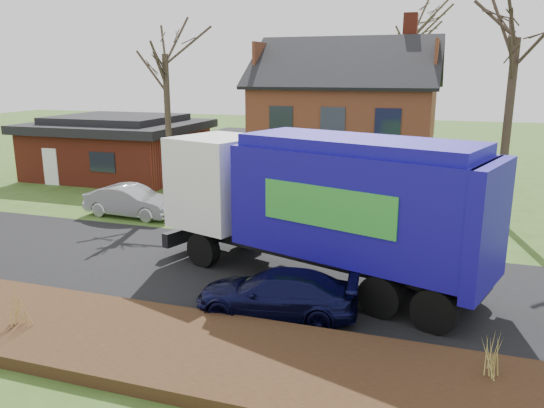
% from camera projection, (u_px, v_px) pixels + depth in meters
% --- Properties ---
extents(ground, '(120.00, 120.00, 0.00)m').
position_uv_depth(ground, '(205.00, 267.00, 17.54)').
color(ground, '#344D19').
rests_on(ground, ground).
extents(road, '(80.00, 7.00, 0.02)m').
position_uv_depth(road, '(205.00, 267.00, 17.53)').
color(road, black).
rests_on(road, ground).
extents(mulch_verge, '(80.00, 3.50, 0.30)m').
position_uv_depth(mulch_verge, '(109.00, 336.00, 12.62)').
color(mulch_verge, black).
rests_on(mulch_verge, ground).
extents(main_house, '(12.95, 8.95, 9.26)m').
position_uv_depth(main_house, '(338.00, 114.00, 28.92)').
color(main_house, beige).
rests_on(main_house, ground).
extents(ranch_house, '(9.80, 8.20, 3.70)m').
position_uv_depth(ranch_house, '(118.00, 146.00, 32.74)').
color(ranch_house, maroon).
rests_on(ranch_house, ground).
extents(garbage_truck, '(10.87, 5.92, 4.51)m').
position_uv_depth(garbage_truck, '(323.00, 199.00, 15.71)').
color(garbage_truck, black).
rests_on(garbage_truck, ground).
extents(silver_sedan, '(4.29, 1.68, 1.39)m').
position_uv_depth(silver_sedan, '(131.00, 201.00, 23.56)').
color(silver_sedan, '#ADAFB5').
rests_on(silver_sedan, ground).
extents(navy_wagon, '(4.44, 2.23, 1.24)m').
position_uv_depth(navy_wagon, '(276.00, 294.00, 13.89)').
color(navy_wagon, black).
rests_on(navy_wagon, ground).
extents(tree_front_west, '(3.32, 3.32, 9.87)m').
position_uv_depth(tree_front_west, '(164.00, 31.00, 24.54)').
color(tree_front_west, '#3A2F23').
rests_on(tree_front_west, ground).
extents(tree_front_east, '(3.92, 3.92, 10.88)m').
position_uv_depth(tree_front_east, '(520.00, 5.00, 20.84)').
color(tree_front_east, '#392C22').
rests_on(tree_front_east, ground).
extents(tree_back, '(3.83, 3.83, 12.12)m').
position_uv_depth(tree_back, '(417.00, 9.00, 32.94)').
color(tree_back, '#403726').
rests_on(tree_back, ground).
extents(grass_clump_mid, '(0.37, 0.30, 1.02)m').
position_uv_depth(grass_clump_mid, '(21.00, 304.00, 12.80)').
color(grass_clump_mid, tan).
rests_on(grass_clump_mid, mulch_verge).
extents(grass_clump_east, '(0.34, 0.28, 0.85)m').
position_uv_depth(grass_clump_east, '(489.00, 355.00, 10.67)').
color(grass_clump_east, '#A39448').
rests_on(grass_clump_east, mulch_verge).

